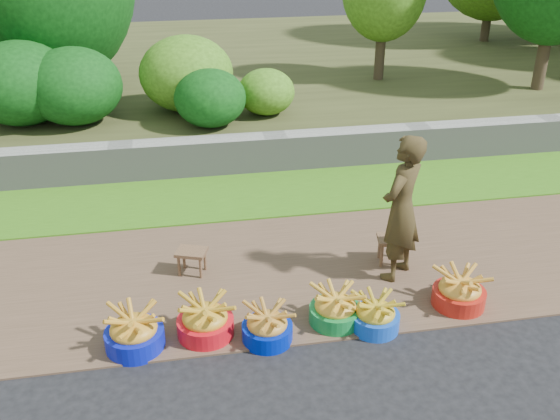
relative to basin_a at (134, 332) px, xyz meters
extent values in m
plane|color=black|center=(1.96, -0.25, -0.18)|extent=(120.00, 120.00, 0.00)
cube|color=brown|center=(1.96, 1.00, -0.17)|extent=(80.00, 2.50, 0.02)
cube|color=#3B7B16|center=(1.96, 3.00, -0.16)|extent=(80.00, 1.50, 0.04)
cube|color=gray|center=(1.96, 3.85, 0.09)|extent=(80.00, 0.35, 0.55)
cube|color=#3E431F|center=(1.96, 8.75, 0.07)|extent=(80.00, 10.00, 0.50)
cylinder|color=#3C2F1F|center=(8.16, 9.66, 1.06)|extent=(0.21, 0.21, 1.47)
cylinder|color=#3C2F1F|center=(7.16, 5.57, 1.10)|extent=(0.22, 0.22, 1.55)
cylinder|color=#3C2F1F|center=(4.50, 6.75, 0.93)|extent=(0.19, 0.19, 1.23)
cylinder|color=#3C2F1F|center=(-1.52, 7.15, 0.86)|extent=(0.18, 0.18, 1.07)
ellipsoid|color=#457F1A|center=(2.02, 5.00, 0.69)|extent=(0.92, 0.92, 0.74)
ellipsoid|color=#0D460F|center=(-0.95, 5.08, 0.91)|extent=(1.47, 1.47, 1.18)
ellipsoid|color=#457F1A|center=(0.78, 5.44, 0.93)|extent=(1.52, 1.52, 1.22)
ellipsoid|color=#0D460F|center=(-1.75, 5.21, 0.96)|extent=(1.59, 1.59, 1.27)
ellipsoid|color=#0D460F|center=(1.08, 4.58, 0.76)|extent=(1.10, 1.10, 0.88)
cylinder|color=#0A16B1|center=(0.00, 0.00, -0.08)|extent=(0.54, 0.54, 0.19)
ellipsoid|color=#C28521|center=(0.00, 0.00, 0.07)|extent=(0.47, 0.47, 0.31)
cylinder|color=red|center=(0.65, 0.06, -0.08)|extent=(0.53, 0.53, 0.19)
ellipsoid|color=#BF8C20|center=(0.65, 0.06, 0.07)|extent=(0.47, 0.47, 0.30)
cylinder|color=#0019A7|center=(1.20, -0.10, -0.10)|extent=(0.47, 0.47, 0.17)
ellipsoid|color=#B37A29|center=(1.20, -0.10, 0.04)|extent=(0.42, 0.42, 0.27)
cylinder|color=#127830|center=(1.89, 0.04, -0.09)|extent=(0.50, 0.50, 0.18)
ellipsoid|color=gold|center=(1.89, 0.04, 0.05)|extent=(0.44, 0.44, 0.29)
cylinder|color=blue|center=(2.24, -0.11, -0.10)|extent=(0.47, 0.47, 0.17)
ellipsoid|color=gold|center=(2.24, -0.11, 0.03)|extent=(0.41, 0.41, 0.27)
cylinder|color=#AD1C12|center=(3.18, 0.09, -0.08)|extent=(0.53, 0.53, 0.19)
ellipsoid|color=gold|center=(3.18, 0.09, 0.06)|extent=(0.46, 0.46, 0.30)
cube|color=brown|center=(0.58, 1.15, 0.10)|extent=(0.38, 0.34, 0.04)
cylinder|color=brown|center=(0.44, 1.12, -0.04)|extent=(0.03, 0.03, 0.24)
cylinder|color=brown|center=(0.67, 1.03, -0.04)|extent=(0.03, 0.03, 0.24)
cylinder|color=brown|center=(0.50, 1.27, -0.04)|extent=(0.03, 0.03, 0.24)
cylinder|color=brown|center=(0.72, 1.19, -0.04)|extent=(0.03, 0.03, 0.24)
cube|color=brown|center=(2.80, 0.98, 0.13)|extent=(0.40, 0.34, 0.04)
cylinder|color=brown|center=(2.65, 0.92, -0.03)|extent=(0.04, 0.04, 0.27)
cylinder|color=brown|center=(2.91, 0.86, -0.03)|extent=(0.04, 0.04, 0.27)
cylinder|color=brown|center=(2.68, 1.10, -0.03)|extent=(0.04, 0.04, 0.27)
cylinder|color=brown|center=(2.95, 1.04, -0.03)|extent=(0.04, 0.04, 0.27)
imported|color=black|center=(2.75, 0.73, 0.64)|extent=(0.69, 0.68, 1.60)
camera|label=1|loc=(0.50, -4.68, 3.53)|focal=40.00mm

